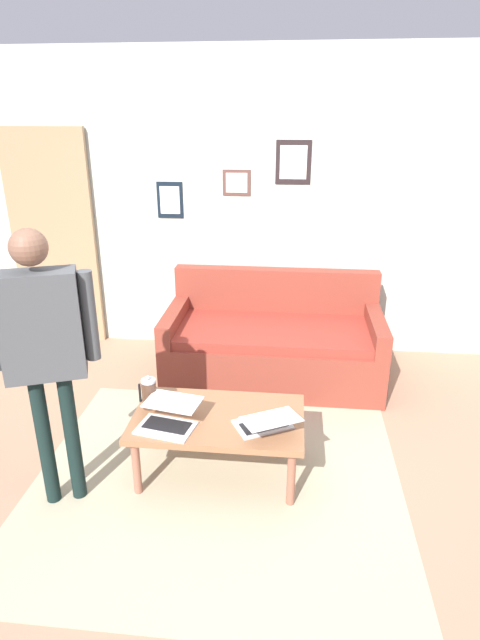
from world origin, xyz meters
name	(u,v)px	position (x,y,z in m)	size (l,w,h in m)	color
ground_plane	(233,489)	(0.00, 0.00, 0.00)	(7.68, 7.68, 0.00)	#9F785D
area_rug	(217,481)	(0.11, -0.06, 0.00)	(2.30, 2.12, 0.01)	tan
back_wall	(261,208)	(0.00, -2.20, 1.35)	(7.04, 0.11, 2.70)	beige
interior_door	(54,240)	(1.98, -2.11, 1.02)	(0.82, 0.09, 2.05)	#9D7F5A
couch	(273,344)	(-0.17, -1.51, 0.31)	(1.80, 0.90, 0.88)	brown
coffee_table	(218,422)	(0.11, -0.16, 0.37)	(1.06, 0.63, 0.42)	#8F5F3E
laptop_left	(168,418)	(0.39, -0.03, 0.46)	(0.39, 0.39, 0.12)	silver
laptop_center	(265,423)	(-0.19, -0.05, 0.46)	(0.44, 0.44, 0.13)	silver
french_press	(149,393)	(0.56, -0.22, 0.52)	(0.11, 0.09, 0.23)	#4C3323
person_standing	(43,339)	(0.99, 0.18, 1.05)	(0.57, 0.32, 1.64)	black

